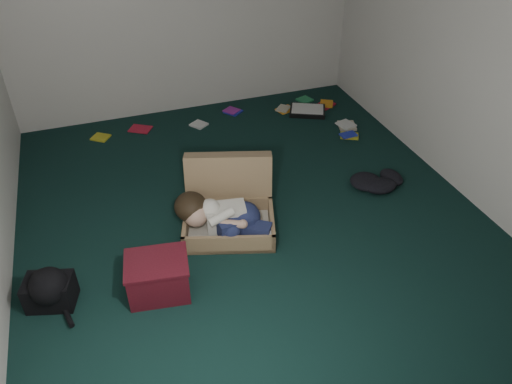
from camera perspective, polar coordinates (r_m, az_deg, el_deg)
floor at (r=4.50m, az=-0.63°, el=-2.52°), size 4.50×4.50×0.00m
wall_front at (r=2.17m, az=18.99°, el=-10.86°), size 4.50×0.00×4.50m
wall_right at (r=4.80m, az=23.33°, el=14.97°), size 0.00×4.50×4.50m
suitcase at (r=4.33m, az=-3.12°, el=-1.62°), size 0.95×0.93×0.56m
person at (r=4.15m, az=-3.89°, el=-2.78°), size 0.77×0.57×0.35m
maroon_bin at (r=3.78m, az=-11.12°, el=-9.47°), size 0.50×0.42×0.31m
backpack at (r=3.95m, az=-22.50°, el=-10.40°), size 0.49×0.44×0.25m
clothing_pile at (r=4.97m, az=13.89°, el=1.46°), size 0.45×0.37×0.14m
paper_tray at (r=6.18m, az=5.89°, el=9.23°), size 0.52×0.47×0.06m
book_scatter at (r=6.01m, az=0.63°, el=8.42°), size 2.95×1.25×0.02m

